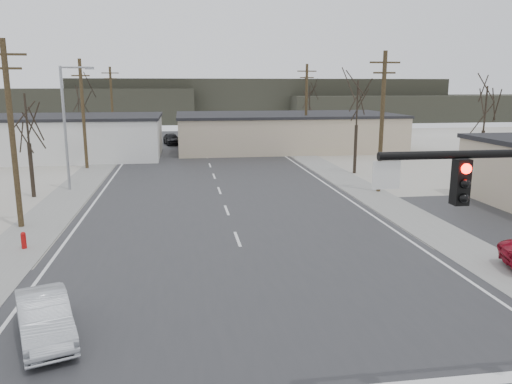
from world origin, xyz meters
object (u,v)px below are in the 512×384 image
car_far_a (264,145)px  car_far_b (172,139)px  sedan_crossing (44,317)px  fire_hydrant (24,240)px

car_far_a → car_far_b: bearing=-13.4°
sedan_crossing → car_far_a: car_far_a is taller
sedan_crossing → car_far_b: size_ratio=0.94×
sedan_crossing → car_far_b: 51.49m
sedan_crossing → fire_hydrant: bearing=89.9°
car_far_a → car_far_b: (-10.86, 8.36, 0.04)m
fire_hydrant → car_far_b: car_far_b is taller
sedan_crossing → car_far_b: car_far_b is taller
fire_hydrant → sedan_crossing: sedan_crossing is taller
sedan_crossing → car_far_a: (13.84, 43.05, 0.03)m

